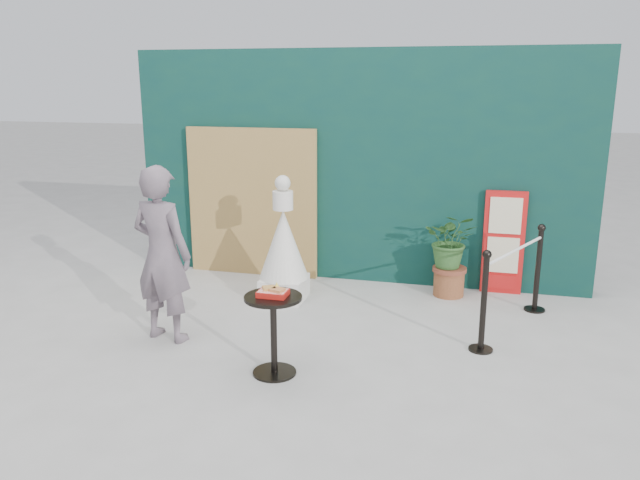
{
  "coord_description": "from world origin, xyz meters",
  "views": [
    {
      "loc": [
        1.56,
        -4.85,
        2.61
      ],
      "look_at": [
        0.0,
        1.2,
        1.0
      ],
      "focal_mm": 35.0,
      "sensor_mm": 36.0,
      "label": 1
    }
  ],
  "objects": [
    {
      "name": "cafe_table",
      "position": [
        -0.15,
        0.1,
        0.5
      ],
      "size": [
        0.52,
        0.52,
        0.75
      ],
      "color": "black",
      "rests_on": "ground"
    },
    {
      "name": "statue",
      "position": [
        -0.67,
        2.04,
        0.62
      ],
      "size": [
        0.6,
        0.6,
        1.53
      ],
      "color": "silver",
      "rests_on": "ground"
    },
    {
      "name": "woman",
      "position": [
        -1.49,
        0.6,
        0.91
      ],
      "size": [
        0.73,
        0.55,
        1.81
      ],
      "primitive_type": "imported",
      "rotation": [
        0.0,
        0.0,
        2.96
      ],
      "color": "slate",
      "rests_on": "ground"
    },
    {
      "name": "menu_board",
      "position": [
        1.9,
        2.95,
        0.65
      ],
      "size": [
        0.5,
        0.07,
        1.3
      ],
      "color": "red",
      "rests_on": "ground"
    },
    {
      "name": "ground",
      "position": [
        0.0,
        0.0,
        0.0
      ],
      "size": [
        60.0,
        60.0,
        0.0
      ],
      "primitive_type": "plane",
      "color": "#ADAAA5",
      "rests_on": "ground"
    },
    {
      "name": "food_basket",
      "position": [
        -0.15,
        0.11,
        0.79
      ],
      "size": [
        0.26,
        0.19,
        0.11
      ],
      "color": "red",
      "rests_on": "cafe_table"
    },
    {
      "name": "bamboo_fence",
      "position": [
        -1.4,
        2.94,
        1.0
      ],
      "size": [
        1.8,
        0.08,
        2.0
      ],
      "primitive_type": "cube",
      "color": "tan",
      "rests_on": "ground"
    },
    {
      "name": "planter",
      "position": [
        1.27,
        2.68,
        0.61
      ],
      "size": [
        0.62,
        0.54,
        1.05
      ],
      "color": "brown",
      "rests_on": "ground"
    },
    {
      "name": "stanchion_barrier",
      "position": [
        1.98,
        1.75,
        0.49
      ],
      "size": [
        0.84,
        1.54,
        1.03
      ],
      "color": "black",
      "rests_on": "ground"
    },
    {
      "name": "back_wall",
      "position": [
        0.0,
        3.15,
        1.5
      ],
      "size": [
        6.0,
        0.3,
        3.0
      ],
      "primitive_type": "cube",
      "color": "#0A302D",
      "rests_on": "ground"
    }
  ]
}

